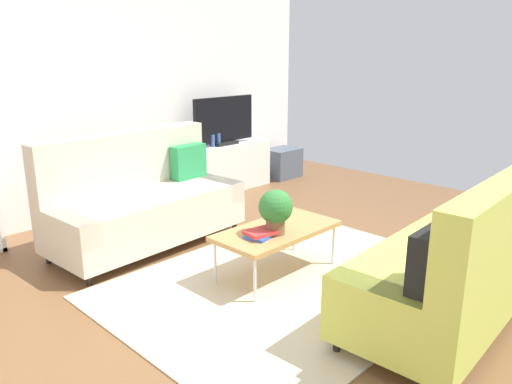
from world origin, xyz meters
The scene contains 16 objects.
ground_plane centered at (0.00, 0.00, 0.00)m, with size 7.68×7.68×0.00m, color brown.
wall_far centered at (0.00, 2.80, 1.45)m, with size 6.40×0.12×2.90m, color white.
area_rug centered at (0.01, -0.09, 0.01)m, with size 2.90×2.20×0.01m, color beige.
couch_beige centered at (-0.33, 1.53, 0.44)m, with size 1.95×0.95×1.10m.
couch_green centered at (0.35, -1.31, 0.44)m, with size 1.94×0.94×1.10m.
coffee_table centered at (0.06, 0.11, 0.39)m, with size 1.10×0.56×0.42m.
tv_console centered at (1.55, 2.46, 0.32)m, with size 1.40×0.44×0.64m, color silver.
tv centered at (1.55, 2.44, 0.95)m, with size 1.00×0.20×0.64m.
storage_trunk centered at (2.65, 2.36, 0.22)m, with size 0.52×0.40×0.44m, color #4C5666.
potted_plant centered at (-0.04, 0.04, 0.63)m, with size 0.28×0.28×0.37m.
table_book_0 centered at (-0.18, 0.07, 0.43)m, with size 0.24×0.18×0.03m, color #3359B2.
table_book_1 centered at (-0.18, 0.07, 0.46)m, with size 0.24×0.18×0.03m, color red.
vase_0 centered at (0.97, 2.51, 0.71)m, with size 0.13×0.13×0.14m, color #4C72B2.
vase_1 centered at (1.16, 2.51, 0.72)m, with size 0.11×0.11×0.17m, color #4C72B2.
bottle_0 centered at (1.33, 2.42, 0.72)m, with size 0.05×0.05×0.16m, color #3359B2.
bottle_1 centered at (1.44, 2.42, 0.73)m, with size 0.05×0.05×0.17m, color #3359B2.
Camera 1 is at (-2.88, -2.54, 1.87)m, focal length 34.87 mm.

